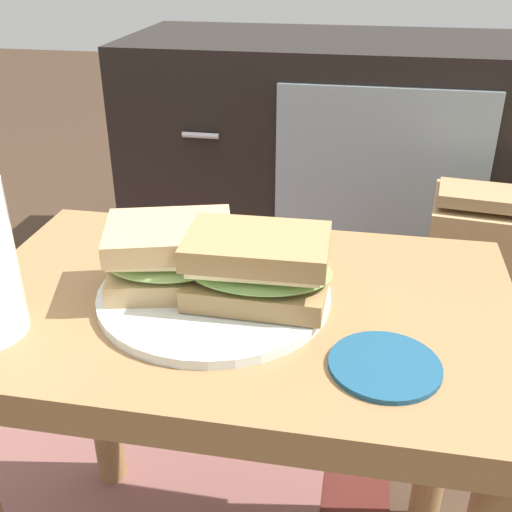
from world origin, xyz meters
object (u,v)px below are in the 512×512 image
(coaster, at_px, (385,366))
(sandwich_front, at_px, (171,255))
(sandwich_back, at_px, (257,267))
(plate, at_px, (214,294))
(paper_bag, at_px, (488,294))
(tv_cabinet, at_px, (330,160))

(coaster, bearing_deg, sandwich_front, 157.58)
(sandwich_back, bearing_deg, plate, 173.49)
(paper_bag, bearing_deg, plate, -126.56)
(tv_cabinet, bearing_deg, sandwich_back, -90.50)
(coaster, height_order, paper_bag, coaster)
(sandwich_back, bearing_deg, coaster, -32.17)
(coaster, bearing_deg, paper_bag, 70.44)
(sandwich_front, relative_size, sandwich_back, 1.04)
(sandwich_front, bearing_deg, plate, -6.51)
(coaster, bearing_deg, plate, 153.81)
(tv_cabinet, relative_size, coaster, 9.94)
(plate, distance_m, sandwich_back, 0.06)
(tv_cabinet, xyz_separation_m, paper_bag, (0.33, -0.44, -0.09))
(coaster, bearing_deg, tv_cabinet, 96.41)
(sandwich_front, bearing_deg, sandwich_back, -6.51)
(tv_cabinet, distance_m, sandwich_back, 0.98)
(plate, distance_m, sandwich_front, 0.06)
(tv_cabinet, xyz_separation_m, sandwich_front, (-0.10, -0.95, 0.21))
(sandwich_front, relative_size, paper_bag, 0.37)
(tv_cabinet, height_order, plate, tv_cabinet)
(plate, relative_size, paper_bag, 0.57)
(tv_cabinet, bearing_deg, plate, -93.22)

